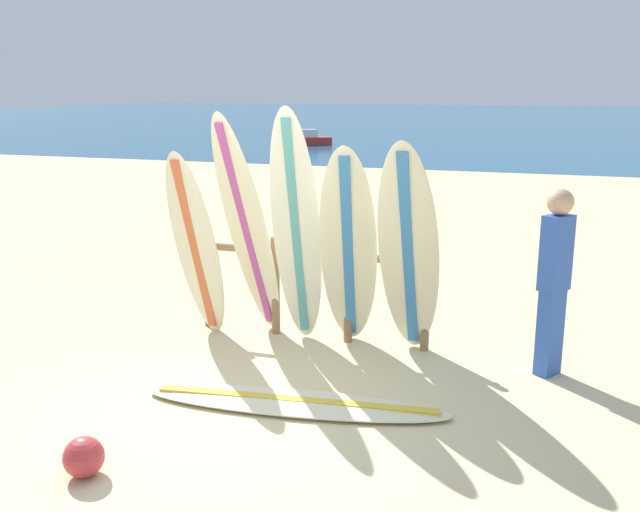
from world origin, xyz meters
TOP-DOWN VIEW (x-y plane):
  - ground_plane at (0.00, 0.00)m, footprint 120.00×120.00m
  - ocean_water at (0.00, 58.00)m, footprint 120.00×80.00m
  - surfboard_rack at (0.17, 2.02)m, footprint 2.56×0.09m
  - surfboard_leaning_far_left at (-0.95, 1.57)m, footprint 0.62×0.72m
  - surfboard_leaning_left at (-0.40, 1.68)m, footprint 0.59×1.10m
  - surfboard_leaning_center_left at (0.16, 1.59)m, footprint 0.59×0.96m
  - surfboard_leaning_center at (0.68, 1.67)m, footprint 0.73×1.08m
  - surfboard_leaning_center_right at (1.29, 1.61)m, footprint 0.59×1.04m
  - surfboard_lying_on_sand at (0.59, 0.37)m, footprint 2.68×0.84m
  - beachgoer_standing at (2.61, 1.77)m, footprint 0.30×0.34m
  - small_boat_offshore at (-8.22, 26.17)m, footprint 2.14×1.80m
  - beach_ball at (-0.43, -1.12)m, footprint 0.29×0.29m

SIDE VIEW (x-z plane):
  - ground_plane at x=0.00m, z-range 0.00..0.00m
  - ocean_water at x=0.00m, z-range 0.00..0.01m
  - surfboard_lying_on_sand at x=0.59m, z-range -0.01..0.08m
  - beach_ball at x=-0.43m, z-range 0.00..0.29m
  - small_boat_offshore at x=-8.22m, z-range -0.10..0.61m
  - surfboard_rack at x=0.17m, z-range 0.12..1.20m
  - beachgoer_standing at x=2.61m, z-range 0.09..1.85m
  - surfboard_leaning_far_left at x=-0.95m, z-range 0.00..2.05m
  - surfboard_leaning_center at x=0.68m, z-range 0.00..2.15m
  - surfboard_leaning_center_right at x=1.29m, z-range 0.00..2.22m
  - surfboard_leaning_left at x=-0.40m, z-range 0.00..2.44m
  - surfboard_leaning_center_left at x=0.16m, z-range 0.00..2.49m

